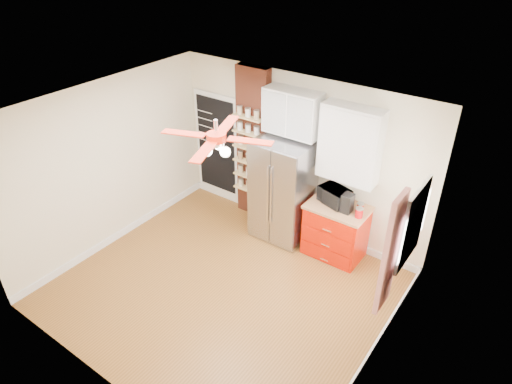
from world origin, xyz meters
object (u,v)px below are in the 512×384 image
Objects in this scene: fridge at (283,190)px; pantry_jar_oats at (241,140)px; canister_left at (359,213)px; toaster_oven at (334,196)px; ceiling_fan at (216,138)px; red_cabinet at (336,230)px; coffee_maker at (347,203)px.

fridge is 1.14m from pantry_jar_oats.
toaster_oven is at bearing 164.44° from canister_left.
ceiling_fan is 3.00× the size of toaster_oven.
red_cabinet is 6.58× the size of canister_left.
toaster_oven is at bearing 6.75° from fridge.
pantry_jar_oats reaches higher than canister_left.
coffee_maker is at bearing -18.47° from red_cabinet.
ceiling_fan reaches higher than fridge.
toaster_oven is 0.50m from canister_left.
ceiling_fan reaches higher than canister_left.
ceiling_fan is at bearing -123.11° from coffee_maker.
coffee_maker is 0.22m from canister_left.
pantry_jar_oats is at bearing -166.00° from toaster_oven.
pantry_jar_oats is at bearing 119.69° from ceiling_fan.
ceiling_fan is at bearing -60.31° from pantry_jar_oats.
canister_left is at bearing -1.35° from fridge.
red_cabinet is at bearing 162.08° from coffee_maker.
ceiling_fan is 2.29m from pantry_jar_oats.
toaster_oven is 1.89m from pantry_jar_oats.
toaster_oven is 1.57× the size of coffee_maker.
toaster_oven is at bearing -2.18° from pantry_jar_oats.
red_cabinet is 2.01× the size of toaster_oven.
coffee_maker is (1.13, -0.00, 0.17)m from fridge.
canister_left is at bearing 51.10° from ceiling_fan.
pantry_jar_oats is (-1.95, 0.12, 0.99)m from red_cabinet.
fridge is 1.15m from coffee_maker.
canister_left is at bearing -6.96° from coffee_maker.
ceiling_fan is at bearing -88.24° from fridge.
pantry_jar_oats is (-0.98, 0.17, 0.57)m from fridge.
pantry_jar_oats is at bearing 176.42° from red_cabinet.
ceiling_fan is at bearing -128.90° from canister_left.
coffee_maker is (1.08, 1.63, -1.38)m from ceiling_fan.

